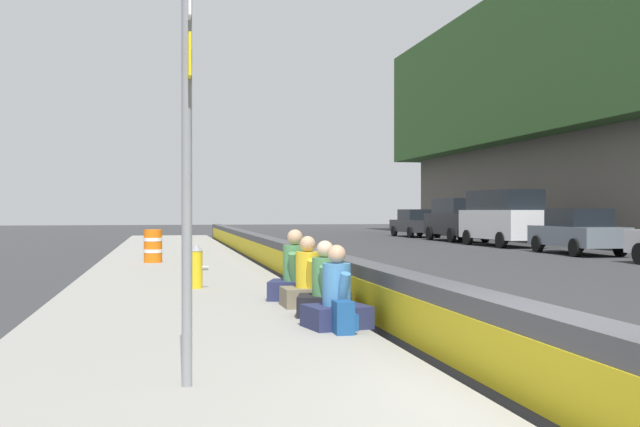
{
  "coord_description": "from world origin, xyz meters",
  "views": [
    {
      "loc": [
        -5.19,
        2.98,
        1.64
      ],
      "look_at": [
        6.94,
        0.4,
        1.59
      ],
      "focal_mm": 41.26,
      "sensor_mm": 36.0,
      "label": 1
    }
  ],
  "objects_px": {
    "fire_hydrant": "(196,265)",
    "parked_car_far": "(457,219)",
    "construction_barrel": "(153,246)",
    "parked_car_farther": "(415,223)",
    "seated_person_foreground": "(337,302)",
    "backpack": "(344,318)",
    "seated_person_rear": "(308,284)",
    "parked_car_fourth": "(577,231)",
    "seated_person_middle": "(325,292)",
    "parked_car_midline": "(503,217)",
    "route_sign_post": "(187,144)",
    "seated_person_far": "(295,277)"
  },
  "relations": [
    {
      "from": "seated_person_rear",
      "to": "parked_car_farther",
      "type": "distance_m",
      "value": 34.48
    },
    {
      "from": "seated_person_foreground",
      "to": "fire_hydrant",
      "type": "bearing_deg",
      "value": 16.77
    },
    {
      "from": "seated_person_middle",
      "to": "seated_person_rear",
      "type": "height_order",
      "value": "seated_person_rear"
    },
    {
      "from": "fire_hydrant",
      "to": "seated_person_middle",
      "type": "height_order",
      "value": "seated_person_middle"
    },
    {
      "from": "seated_person_middle",
      "to": "seated_person_far",
      "type": "height_order",
      "value": "seated_person_far"
    },
    {
      "from": "seated_person_foreground",
      "to": "parked_car_fourth",
      "type": "relative_size",
      "value": 0.23
    },
    {
      "from": "fire_hydrant",
      "to": "parked_car_farther",
      "type": "xyz_separation_m",
      "value": [
        28.87,
        -14.61,
        0.27
      ]
    },
    {
      "from": "fire_hydrant",
      "to": "seated_person_middle",
      "type": "bearing_deg",
      "value": -158.23
    },
    {
      "from": "seated_person_rear",
      "to": "parked_car_fourth",
      "type": "height_order",
      "value": "parked_car_fourth"
    },
    {
      "from": "parked_car_midline",
      "to": "parked_car_far",
      "type": "bearing_deg",
      "value": -1.3
    },
    {
      "from": "route_sign_post",
      "to": "seated_person_middle",
      "type": "xyz_separation_m",
      "value": [
        3.86,
        -2.05,
        -1.74
      ]
    },
    {
      "from": "construction_barrel",
      "to": "parked_car_farther",
      "type": "distance_m",
      "value": 26.49
    },
    {
      "from": "fire_hydrant",
      "to": "backpack",
      "type": "height_order",
      "value": "fire_hydrant"
    },
    {
      "from": "fire_hydrant",
      "to": "seated_person_foreground",
      "type": "height_order",
      "value": "seated_person_foreground"
    },
    {
      "from": "backpack",
      "to": "parked_car_far",
      "type": "xyz_separation_m",
      "value": [
        28.01,
        -13.11,
        0.85
      ]
    },
    {
      "from": "seated_person_far",
      "to": "construction_barrel",
      "type": "relative_size",
      "value": 1.25
    },
    {
      "from": "fire_hydrant",
      "to": "parked_car_far",
      "type": "height_order",
      "value": "parked_car_far"
    },
    {
      "from": "fire_hydrant",
      "to": "seated_person_far",
      "type": "distance_m",
      "value": 2.63
    },
    {
      "from": "route_sign_post",
      "to": "parked_car_farther",
      "type": "relative_size",
      "value": 0.79
    },
    {
      "from": "fire_hydrant",
      "to": "seated_person_far",
      "type": "xyz_separation_m",
      "value": [
        -2.12,
        -1.56,
        -0.08
      ]
    },
    {
      "from": "parked_car_fourth",
      "to": "seated_person_far",
      "type": "bearing_deg",
      "value": 134.22
    },
    {
      "from": "seated_person_foreground",
      "to": "seated_person_middle",
      "type": "distance_m",
      "value": 1.07
    },
    {
      "from": "route_sign_post",
      "to": "seated_person_foreground",
      "type": "distance_m",
      "value": 3.84
    },
    {
      "from": "route_sign_post",
      "to": "seated_person_far",
      "type": "height_order",
      "value": "route_sign_post"
    },
    {
      "from": "route_sign_post",
      "to": "seated_person_foreground",
      "type": "relative_size",
      "value": 3.39
    },
    {
      "from": "parked_car_far",
      "to": "parked_car_midline",
      "type": "bearing_deg",
      "value": 178.7
    },
    {
      "from": "parked_car_far",
      "to": "seated_person_middle",
      "type": "bearing_deg",
      "value": 153.83
    },
    {
      "from": "parked_car_far",
      "to": "parked_car_fourth",
      "type": "bearing_deg",
      "value": 179.28
    },
    {
      "from": "seated_person_rear",
      "to": "seated_person_foreground",
      "type": "bearing_deg",
      "value": 179.02
    },
    {
      "from": "construction_barrel",
      "to": "parked_car_far",
      "type": "height_order",
      "value": "parked_car_far"
    },
    {
      "from": "seated_person_middle",
      "to": "parked_car_farther",
      "type": "relative_size",
      "value": 0.24
    },
    {
      "from": "seated_person_foreground",
      "to": "construction_barrel",
      "type": "relative_size",
      "value": 1.12
    },
    {
      "from": "seated_person_middle",
      "to": "seated_person_rear",
      "type": "relative_size",
      "value": 0.97
    },
    {
      "from": "parked_car_midline",
      "to": "seated_person_far",
      "type": "bearing_deg",
      "value": 145.42
    },
    {
      "from": "fire_hydrant",
      "to": "construction_barrel",
      "type": "distance_m",
      "value": 7.47
    },
    {
      "from": "construction_barrel",
      "to": "seated_person_foreground",
      "type": "bearing_deg",
      "value": -168.86
    },
    {
      "from": "seated_person_far",
      "to": "parked_car_farther",
      "type": "bearing_deg",
      "value": -22.85
    },
    {
      "from": "parked_car_fourth",
      "to": "parked_car_farther",
      "type": "xyz_separation_m",
      "value": [
        18.4,
        -0.12,
        0.0
      ]
    },
    {
      "from": "seated_person_foreground",
      "to": "seated_person_middle",
      "type": "height_order",
      "value": "seated_person_middle"
    },
    {
      "from": "fire_hydrant",
      "to": "seated_person_foreground",
      "type": "distance_m",
      "value": 5.4
    },
    {
      "from": "seated_person_far",
      "to": "parked_car_far",
      "type": "height_order",
      "value": "parked_car_far"
    },
    {
      "from": "parked_car_midline",
      "to": "parked_car_farther",
      "type": "relative_size",
      "value": 1.14
    },
    {
      "from": "seated_person_foreground",
      "to": "construction_barrel",
      "type": "xyz_separation_m",
      "value": [
        12.58,
        2.48,
        0.15
      ]
    },
    {
      "from": "seated_person_rear",
      "to": "construction_barrel",
      "type": "bearing_deg",
      "value": 13.51
    },
    {
      "from": "parked_car_fourth",
      "to": "fire_hydrant",
      "type": "bearing_deg",
      "value": 125.84
    },
    {
      "from": "parked_car_farther",
      "to": "parked_car_fourth",
      "type": "bearing_deg",
      "value": 179.62
    },
    {
      "from": "seated_person_rear",
      "to": "construction_barrel",
      "type": "height_order",
      "value": "seated_person_rear"
    },
    {
      "from": "parked_car_far",
      "to": "construction_barrel",
      "type": "bearing_deg",
      "value": 133.85
    },
    {
      "from": "seated_person_foreground",
      "to": "construction_barrel",
      "type": "bearing_deg",
      "value": 11.14
    },
    {
      "from": "parked_car_fourth",
      "to": "seated_person_rear",
      "type": "bearing_deg",
      "value": 136.35
    }
  ]
}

